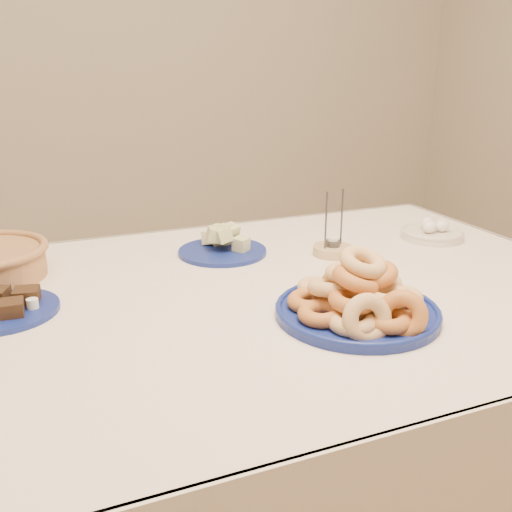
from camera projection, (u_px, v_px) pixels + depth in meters
name	position (u px, v px, depth m)	size (l,w,h in m)	color
dining_table	(248.00, 335.00, 1.30)	(1.71, 1.11, 0.75)	brown
donut_platter	(359.00, 300.00, 1.13)	(0.41, 0.41, 0.15)	navy
melon_plate	(223.00, 243.00, 1.52)	(0.30, 0.30, 0.08)	navy
brownie_plate	(2.00, 308.00, 1.16)	(0.27, 0.27, 0.04)	navy
candle_holder	(333.00, 249.00, 1.51)	(0.13, 0.13, 0.17)	tan
egg_bowl	(432.00, 232.00, 1.65)	(0.20, 0.20, 0.06)	beige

